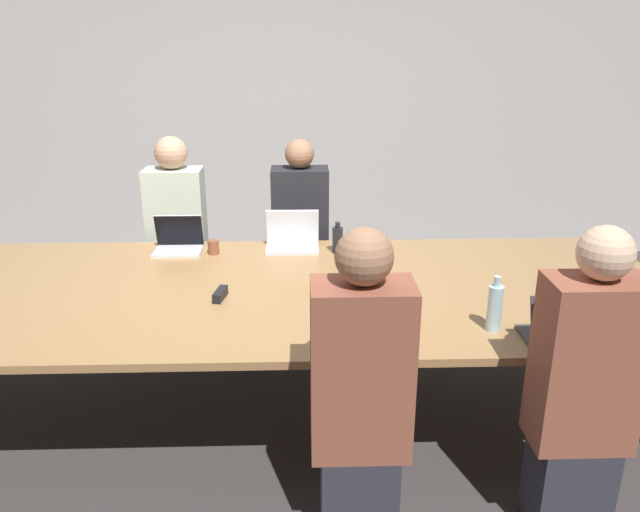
# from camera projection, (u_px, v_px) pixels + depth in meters

# --- Properties ---
(ground_plane) EXTENTS (24.00, 24.00, 0.00)m
(ground_plane) POSITION_uv_depth(u_px,v_px,m) (262.00, 402.00, 3.71)
(ground_plane) COLOR #383333
(curtain_wall) EXTENTS (12.00, 0.06, 2.80)m
(curtain_wall) POSITION_uv_depth(u_px,v_px,m) (273.00, 110.00, 5.71)
(curtain_wall) COLOR #BCB7B2
(curtain_wall) RESTS_ON ground_plane
(conference_table) EXTENTS (4.66, 1.66, 0.73)m
(conference_table) POSITION_uv_depth(u_px,v_px,m) (259.00, 295.00, 3.48)
(conference_table) COLOR #9E7547
(conference_table) RESTS_ON ground_plane
(laptop_near_midright) EXTENTS (0.35, 0.26, 0.27)m
(laptop_near_midright) POSITION_uv_depth(u_px,v_px,m) (362.00, 324.00, 2.87)
(laptop_near_midright) COLOR #B7B7BC
(laptop_near_midright) RESTS_ON conference_table
(person_near_midright) EXTENTS (0.40, 0.24, 1.41)m
(person_near_midright) POSITION_uv_depth(u_px,v_px,m) (361.00, 399.00, 2.51)
(person_near_midright) COLOR #2D2D38
(person_near_midright) RESTS_ON ground_plane
(laptop_far_midleft) EXTENTS (0.31, 0.23, 0.23)m
(laptop_far_midleft) POSITION_uv_depth(u_px,v_px,m) (179.00, 241.00, 4.04)
(laptop_far_midleft) COLOR silver
(laptop_far_midleft) RESTS_ON conference_table
(person_far_midleft) EXTENTS (0.40, 0.24, 1.41)m
(person_far_midleft) POSITION_uv_depth(u_px,v_px,m) (178.00, 237.00, 4.47)
(person_far_midleft) COLOR #2D2D38
(person_far_midleft) RESTS_ON ground_plane
(cup_far_midleft) EXTENTS (0.07, 0.07, 0.09)m
(cup_far_midleft) POSITION_uv_depth(u_px,v_px,m) (213.00, 247.00, 3.99)
(cup_far_midleft) COLOR brown
(cup_far_midleft) RESTS_ON conference_table
(laptop_far_center) EXTENTS (0.35, 0.24, 0.25)m
(laptop_far_center) POSITION_uv_depth(u_px,v_px,m) (292.00, 237.00, 4.09)
(laptop_far_center) COLOR silver
(laptop_far_center) RESTS_ON conference_table
(person_far_center) EXTENTS (0.40, 0.24, 1.39)m
(person_far_center) POSITION_uv_depth(u_px,v_px,m) (300.00, 238.00, 4.50)
(person_far_center) COLOR #2D2D38
(person_far_center) RESTS_ON ground_plane
(bottle_far_center) EXTENTS (0.07, 0.07, 0.20)m
(bottle_far_center) POSITION_uv_depth(u_px,v_px,m) (338.00, 239.00, 3.99)
(bottle_far_center) COLOR black
(bottle_far_center) RESTS_ON conference_table
(laptop_near_right) EXTENTS (0.34, 0.24, 0.24)m
(laptop_near_right) POSITION_uv_depth(u_px,v_px,m) (563.00, 329.00, 2.84)
(laptop_near_right) COLOR #333338
(laptop_near_right) RESTS_ON conference_table
(person_near_right) EXTENTS (0.40, 0.24, 1.40)m
(person_near_right) POSITION_uv_depth(u_px,v_px,m) (582.00, 393.00, 2.55)
(person_near_right) COLOR #2D2D38
(person_near_right) RESTS_ON ground_plane
(bottle_near_right) EXTENTS (0.07, 0.07, 0.27)m
(bottle_near_right) POSITION_uv_depth(u_px,v_px,m) (495.00, 307.00, 2.94)
(bottle_near_right) COLOR #ADD1E0
(bottle_near_right) RESTS_ON conference_table
(stapler) EXTENTS (0.07, 0.16, 0.05)m
(stapler) POSITION_uv_depth(u_px,v_px,m) (220.00, 294.00, 3.32)
(stapler) COLOR black
(stapler) RESTS_ON conference_table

